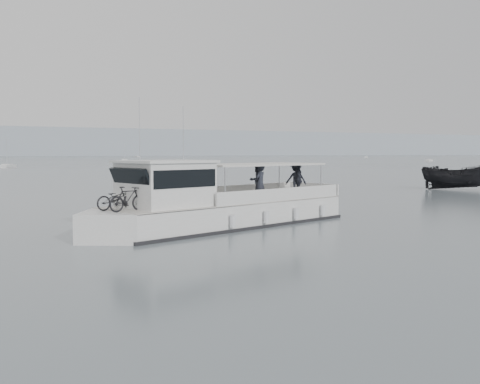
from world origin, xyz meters
name	(u,v)px	position (x,y,z in m)	size (l,w,h in m)	color
ground	(122,229)	(0.00, 0.00, 0.00)	(1400.00, 1400.00, 0.00)	slate
tour_boat	(210,207)	(3.79, -1.52, 1.00)	(14.35, 7.29, 6.08)	white
dark_motorboat	(456,177)	(34.45, 12.09, 1.20)	(2.34, 6.21, 2.40)	black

